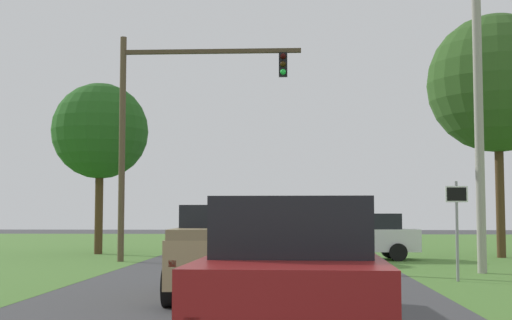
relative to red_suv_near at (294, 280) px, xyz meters
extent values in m
plane|color=#424244|center=(-1.18, 7.33, -1.06)|extent=(120.00, 120.00, 0.00)
cube|color=maroon|center=(0.00, -0.06, -0.19)|extent=(2.07, 5.05, 1.01)
cube|color=black|center=(0.01, 0.19, 0.64)|extent=(1.78, 3.15, 0.65)
cylinder|color=black|center=(-0.90, 1.52, -0.70)|extent=(0.25, 0.73, 0.72)
cube|color=tan|center=(-1.43, 7.07, -0.19)|extent=(2.19, 5.07, 0.94)
cube|color=black|center=(-1.42, 6.81, 0.61)|extent=(1.87, 1.95, 0.67)
cube|color=#8F7D56|center=(-1.39, 5.51, 0.38)|extent=(2.02, 1.96, 0.20)
cube|color=red|center=(-2.22, 4.56, -0.14)|extent=(0.14, 0.06, 0.12)
cube|color=red|center=(-0.52, 4.60, -0.14)|extent=(0.14, 0.06, 0.12)
cylinder|color=black|center=(-2.50, 8.60, -0.66)|extent=(0.27, 0.81, 0.80)
cylinder|color=black|center=(-0.43, 8.65, -0.66)|extent=(0.27, 0.81, 0.80)
cylinder|color=black|center=(-2.43, 5.48, -0.66)|extent=(0.27, 0.81, 0.80)
cylinder|color=black|center=(-0.36, 5.53, -0.66)|extent=(0.27, 0.81, 0.80)
cylinder|color=brown|center=(-6.50, 18.24, 3.25)|extent=(0.24, 0.24, 8.61)
cube|color=#4C3D2B|center=(-3.08, 18.24, 6.95)|extent=(6.84, 0.16, 0.16)
cube|color=black|center=(-0.34, 18.24, 6.40)|extent=(0.32, 0.28, 0.90)
sphere|color=black|center=(-0.34, 18.09, 6.70)|extent=(0.22, 0.22, 0.22)
sphere|color=black|center=(-0.34, 18.09, 6.40)|extent=(0.22, 0.22, 0.22)
sphere|color=#1ED83F|center=(-0.34, 18.09, 6.10)|extent=(0.22, 0.22, 0.22)
cylinder|color=gray|center=(4.42, 11.01, 0.29)|extent=(0.08, 0.08, 2.70)
cube|color=white|center=(4.42, 10.98, 1.29)|extent=(0.60, 0.03, 0.44)
cube|color=black|center=(4.42, 10.97, 1.29)|extent=(0.52, 0.01, 0.36)
cylinder|color=#4C351E|center=(8.55, 21.31, 1.47)|extent=(0.36, 0.36, 5.06)
sphere|color=#2F5620|center=(8.55, 21.31, 6.17)|extent=(5.77, 5.77, 5.77)
cube|color=silver|center=(2.49, 19.83, -0.29)|extent=(4.81, 2.10, 0.86)
cube|color=black|center=(2.73, 19.83, 0.45)|extent=(2.91, 1.80, 0.61)
cube|color=red|center=(0.12, 20.53, -0.24)|extent=(0.06, 0.14, 0.12)
cube|color=red|center=(0.18, 18.95, -0.24)|extent=(0.06, 0.14, 0.12)
cylinder|color=black|center=(3.93, 20.84, -0.72)|extent=(0.69, 0.26, 0.68)
cylinder|color=black|center=(4.00, 18.91, -0.72)|extent=(0.69, 0.26, 0.68)
cylinder|color=black|center=(0.99, 20.74, -0.72)|extent=(0.69, 0.26, 0.68)
cylinder|color=black|center=(1.06, 18.81, -0.72)|extent=(0.69, 0.26, 0.68)
cylinder|color=#9E998E|center=(5.76, 13.65, 4.19)|extent=(0.28, 0.28, 10.49)
cylinder|color=#4C351E|center=(-8.65, 22.96, 0.89)|extent=(0.36, 0.36, 3.90)
sphere|color=#245B1E|center=(-8.65, 22.96, 4.46)|extent=(4.31, 4.31, 4.31)
camera|label=1|loc=(-0.02, -8.54, 0.80)|focal=50.02mm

